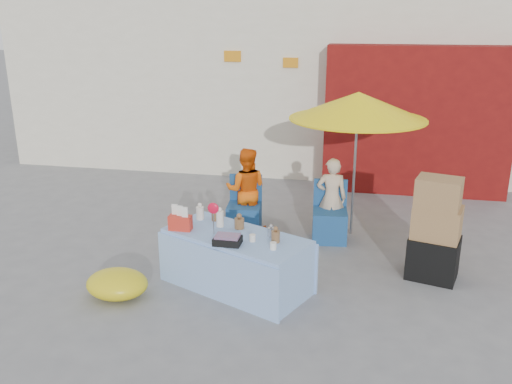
% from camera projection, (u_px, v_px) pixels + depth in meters
% --- Properties ---
extents(ground, '(80.00, 80.00, 0.00)m').
position_uv_depth(ground, '(244.00, 287.00, 6.46)').
color(ground, slate).
rests_on(ground, ground).
extents(backdrop, '(14.00, 8.00, 7.80)m').
position_uv_depth(backdrop, '(336.00, 14.00, 12.40)').
color(backdrop, silver).
rests_on(backdrop, ground).
extents(market_table, '(1.92, 1.46, 1.05)m').
position_uv_depth(market_table, '(236.00, 260.00, 6.37)').
color(market_table, '#8CADE0').
rests_on(market_table, ground).
extents(chair_left, '(0.52, 0.51, 0.85)m').
position_uv_depth(chair_left, '(244.00, 217.00, 7.97)').
color(chair_left, navy).
rests_on(chair_left, ground).
extents(chair_right, '(0.52, 0.51, 0.85)m').
position_uv_depth(chair_right, '(330.00, 223.00, 7.74)').
color(chair_right, navy).
rests_on(chair_right, ground).
extents(vendor_orange, '(0.66, 0.53, 1.26)m').
position_uv_depth(vendor_orange, '(246.00, 190.00, 7.98)').
color(vendor_orange, '#F5600C').
rests_on(vendor_orange, ground).
extents(vendor_beige, '(0.46, 0.32, 1.18)m').
position_uv_depth(vendor_beige, '(331.00, 198.00, 7.76)').
color(vendor_beige, beige).
rests_on(vendor_beige, ground).
extents(umbrella, '(1.90, 1.90, 2.09)m').
position_uv_depth(umbrella, '(358.00, 106.00, 7.44)').
color(umbrella, gray).
rests_on(umbrella, ground).
extents(box_stack, '(0.68, 0.61, 1.28)m').
position_uv_depth(box_stack, '(435.00, 233.00, 6.52)').
color(box_stack, black).
rests_on(box_stack, ground).
extents(tarp_bundle, '(0.80, 0.68, 0.32)m').
position_uv_depth(tarp_bundle, '(117.00, 284.00, 6.19)').
color(tarp_bundle, gold).
rests_on(tarp_bundle, ground).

